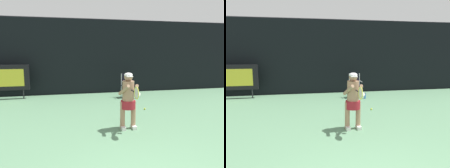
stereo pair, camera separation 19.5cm
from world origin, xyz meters
TOP-DOWN VIEW (x-y plane):
  - backdrop_screen at (0.00, 8.50)m, footprint 18.00×0.12m
  - scoreboard at (-3.85, 7.86)m, footprint 2.20×0.21m
  - umpire_chair at (1.56, 7.16)m, footprint 0.52×0.44m
  - water_bottle at (1.92, 6.78)m, footprint 0.07×0.07m
  - tennis_player at (0.45, 3.26)m, footprint 0.53×0.61m
  - tennis_racket at (0.49, 2.74)m, footprint 0.03×0.60m
  - tennis_ball_spare at (1.57, 4.94)m, footprint 0.07×0.07m

SIDE VIEW (x-z plane):
  - tennis_ball_spare at x=1.57m, z-range 0.00..0.07m
  - water_bottle at x=1.92m, z-range -0.01..0.26m
  - umpire_chair at x=1.56m, z-range 0.08..1.16m
  - tennis_player at x=0.45m, z-range 0.08..1.60m
  - scoreboard at x=-3.85m, z-range 0.20..1.70m
  - tennis_racket at x=0.49m, z-range 0.93..1.24m
  - backdrop_screen at x=0.00m, z-range -0.02..3.64m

